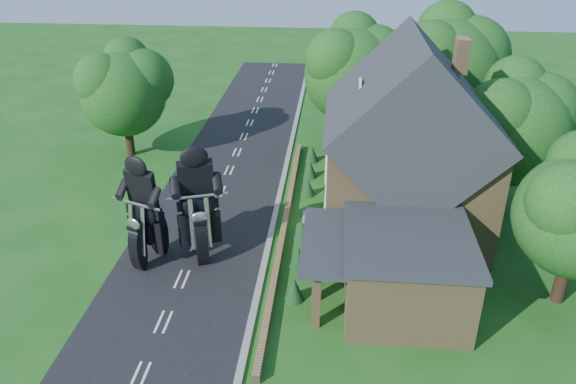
# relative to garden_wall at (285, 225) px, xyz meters

# --- Properties ---
(ground) EXTENTS (120.00, 120.00, 0.00)m
(ground) POSITION_rel_garden_wall_xyz_m (-4.30, -5.00, -0.20)
(ground) COLOR #194E16
(ground) RESTS_ON ground
(road) EXTENTS (7.00, 80.00, 0.02)m
(road) POSITION_rel_garden_wall_xyz_m (-4.30, -5.00, -0.19)
(road) COLOR black
(road) RESTS_ON ground
(kerb) EXTENTS (0.30, 80.00, 0.12)m
(kerb) POSITION_rel_garden_wall_xyz_m (-0.65, -5.00, -0.14)
(kerb) COLOR gray
(kerb) RESTS_ON ground
(garden_wall) EXTENTS (0.30, 22.00, 0.40)m
(garden_wall) POSITION_rel_garden_wall_xyz_m (0.00, 0.00, 0.00)
(garden_wall) COLOR olive
(garden_wall) RESTS_ON ground
(house) EXTENTS (9.54, 8.64, 10.24)m
(house) POSITION_rel_garden_wall_xyz_m (6.19, 1.00, 4.14)
(house) COLOR olive
(house) RESTS_ON ground
(annex) EXTENTS (7.05, 5.94, 3.44)m
(annex) POSITION_rel_garden_wall_xyz_m (5.57, -5.80, 1.57)
(annex) COLOR olive
(annex) RESTS_ON ground
(tree_house_right) EXTENTS (6.51, 6.00, 8.40)m
(tree_house_right) POSITION_rel_garden_wall_xyz_m (12.35, 3.62, 4.99)
(tree_house_right) COLOR black
(tree_house_right) RESTS_ON ground
(tree_behind_house) EXTENTS (7.81, 7.20, 10.08)m
(tree_behind_house) POSITION_rel_garden_wall_xyz_m (9.88, 11.14, 6.03)
(tree_behind_house) COLOR black
(tree_behind_house) RESTS_ON ground
(tree_behind_left) EXTENTS (6.94, 6.40, 9.16)m
(tree_behind_left) POSITION_rel_garden_wall_xyz_m (3.86, 12.13, 5.53)
(tree_behind_left) COLOR black
(tree_behind_left) RESTS_ON ground
(tree_far_road) EXTENTS (6.08, 5.60, 7.84)m
(tree_far_road) POSITION_rel_garden_wall_xyz_m (-11.16, 9.11, 4.64)
(tree_far_road) COLOR black
(tree_far_road) RESTS_ON ground
(shrub_a) EXTENTS (0.90, 0.90, 1.10)m
(shrub_a) POSITION_rel_garden_wall_xyz_m (1.00, -6.00, 0.35)
(shrub_a) COLOR #103217
(shrub_a) RESTS_ON ground
(shrub_b) EXTENTS (0.90, 0.90, 1.10)m
(shrub_b) POSITION_rel_garden_wall_xyz_m (1.00, -3.50, 0.35)
(shrub_b) COLOR #103217
(shrub_b) RESTS_ON ground
(shrub_c) EXTENTS (0.90, 0.90, 1.10)m
(shrub_c) POSITION_rel_garden_wall_xyz_m (1.00, -1.00, 0.35)
(shrub_c) COLOR #103217
(shrub_c) RESTS_ON ground
(shrub_d) EXTENTS (0.90, 0.90, 1.10)m
(shrub_d) POSITION_rel_garden_wall_xyz_m (1.00, 4.00, 0.35)
(shrub_d) COLOR #103217
(shrub_d) RESTS_ON ground
(shrub_e) EXTENTS (0.90, 0.90, 1.10)m
(shrub_e) POSITION_rel_garden_wall_xyz_m (1.00, 6.50, 0.35)
(shrub_e) COLOR #103217
(shrub_e) RESTS_ON ground
(shrub_f) EXTENTS (0.90, 0.90, 1.10)m
(shrub_f) POSITION_rel_garden_wall_xyz_m (1.00, 9.00, 0.35)
(shrub_f) COLOR #103217
(shrub_f) RESTS_ON ground
(motorcycle_lead) EXTENTS (1.06, 1.95, 1.76)m
(motorcycle_lead) POSITION_rel_garden_wall_xyz_m (-3.83, -2.95, 0.68)
(motorcycle_lead) COLOR black
(motorcycle_lead) RESTS_ON ground
(motorcycle_follow) EXTENTS (1.07, 1.86, 1.69)m
(motorcycle_follow) POSITION_rel_garden_wall_xyz_m (-6.17, -3.67, 0.64)
(motorcycle_follow) COLOR black
(motorcycle_follow) RESTS_ON ground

